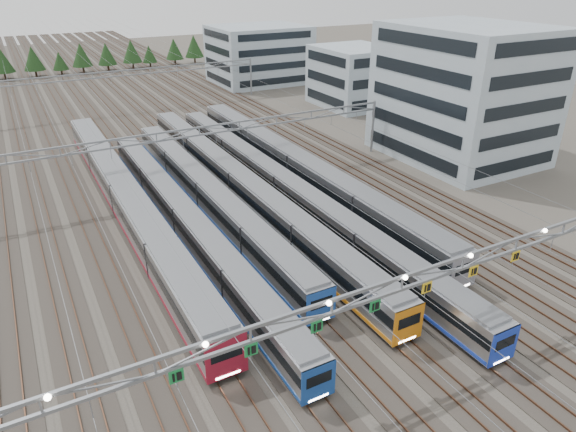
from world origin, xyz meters
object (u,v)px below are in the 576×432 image
train_b (185,220)px  train_f (297,167)px  train_d (240,184)px  train_e (284,187)px  depot_bldg_north (259,54)px  train_a (125,198)px  depot_bldg_mid (354,76)px  gantry_near (402,287)px  gantry_mid (200,138)px  depot_bldg_south (463,93)px  train_c (208,194)px  gantry_far (123,78)px

train_b → train_f: train_f is taller
train_d → train_e: 5.52m
depot_bldg_north → train_a: bearing=-127.1°
depot_bldg_mid → depot_bldg_north: bearing=102.9°
train_f → gantry_near: 36.42m
train_a → gantry_mid: (11.25, 5.18, 4.08)m
train_b → depot_bldg_south: depot_bldg_south is taller
train_a → depot_bldg_mid: (54.10, 31.42, 3.58)m
train_b → depot_bldg_mid: size_ratio=3.42×
train_c → depot_bldg_south: (40.36, 0.38, 7.55)m
train_d → depot_bldg_south: depot_bldg_south is taller
train_b → train_c: train_c is taller
gantry_far → gantry_mid: bearing=-90.0°
depot_bldg_south → depot_bldg_north: 64.79m
train_c → gantry_far: bearing=87.6°
train_b → gantry_far: size_ratio=0.97×
train_f → depot_bldg_north: bearing=68.6°
train_c → gantry_mid: size_ratio=0.91×
train_a → gantry_far: bearing=77.4°
train_f → depot_bldg_south: depot_bldg_south is taller
train_a → gantry_far: (11.25, 50.18, 4.08)m
train_f → gantry_far: 52.22m
train_b → train_e: 13.80m
train_d → gantry_far: bearing=92.5°
gantry_near → gantry_mid: gantry_near is taller
train_e → train_f: size_ratio=1.12×
gantry_far → depot_bldg_mid: 46.78m
train_d → depot_bldg_south: bearing=-0.8°
gantry_far → depot_bldg_mid: (42.85, -18.76, -0.50)m
train_b → depot_bldg_mid: depot_bldg_mid is taller
train_c → gantry_far: 53.31m
train_b → depot_bldg_south: (44.86, 5.56, 7.64)m
train_f → gantry_mid: 13.32m
train_a → depot_bldg_north: 78.10m
train_b → train_f: 19.48m
train_b → depot_bldg_north: size_ratio=2.49×
train_d → train_b: bearing=-146.1°
train_b → train_d: 10.85m
gantry_far → depot_bldg_mid: depot_bldg_mid is taller
train_d → gantry_mid: (-2.25, 7.20, 4.29)m
train_e → gantry_mid: gantry_mid is taller
train_c → gantry_far: gantry_far is taller
gantry_near → train_a: bearing=107.8°
train_a → gantry_near: size_ratio=1.09×
train_b → depot_bldg_north: depot_bldg_north is taller
train_e → gantry_mid: bearing=123.0°
train_a → gantry_mid: gantry_mid is taller
train_a → depot_bldg_north: bearing=52.9°
gantry_far → depot_bldg_south: (38.11, -52.70, 3.21)m
train_f → depot_bldg_north: (24.58, 62.81, 4.44)m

